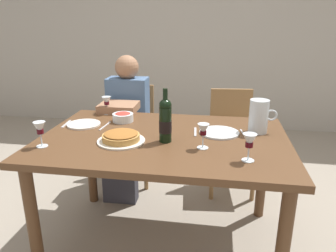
{
  "coord_description": "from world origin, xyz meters",
  "views": [
    {
      "loc": [
        0.32,
        -1.81,
        1.44
      ],
      "look_at": [
        0.02,
        0.07,
        0.81
      ],
      "focal_mm": 34.29,
      "sensor_mm": 36.0,
      "label": 1
    }
  ],
  "objects_px": {
    "wine_glass_spare": "(40,129)",
    "wine_glass_right_diner": "(107,102)",
    "wine_glass_centre": "(203,131)",
    "chair_right": "(231,134)",
    "water_pitcher": "(259,118)",
    "baked_tart": "(121,137)",
    "dinner_plate_left_setting": "(219,133)",
    "dining_table": "(164,151)",
    "wine_glass_left_diner": "(249,142)",
    "wine_bottle": "(165,120)",
    "dinner_plate_right_setting": "(84,124)",
    "diner_left": "(125,122)",
    "chair_left": "(133,127)",
    "salad_bowl": "(123,117)"
  },
  "relations": [
    {
      "from": "dinner_plate_left_setting",
      "to": "chair_left",
      "type": "bearing_deg",
      "value": 134.34
    },
    {
      "from": "wine_glass_right_diner",
      "to": "wine_glass_centre",
      "type": "xyz_separation_m",
      "value": [
        0.75,
        -0.57,
        0.01
      ]
    },
    {
      "from": "chair_right",
      "to": "wine_bottle",
      "type": "bearing_deg",
      "value": 60.22
    },
    {
      "from": "dining_table",
      "to": "wine_glass_left_diner",
      "type": "relative_size",
      "value": 10.38
    },
    {
      "from": "dinner_plate_right_setting",
      "to": "chair_right",
      "type": "bearing_deg",
      "value": 35.57
    },
    {
      "from": "wine_glass_left_diner",
      "to": "chair_right",
      "type": "relative_size",
      "value": 0.17
    },
    {
      "from": "wine_glass_right_diner",
      "to": "diner_left",
      "type": "bearing_deg",
      "value": 76.84
    },
    {
      "from": "water_pitcher",
      "to": "chair_left",
      "type": "relative_size",
      "value": 0.24
    },
    {
      "from": "wine_bottle",
      "to": "wine_glass_left_diner",
      "type": "relative_size",
      "value": 2.18
    },
    {
      "from": "dining_table",
      "to": "wine_glass_right_diner",
      "type": "xyz_separation_m",
      "value": [
        -0.51,
        0.42,
        0.19
      ]
    },
    {
      "from": "wine_glass_centre",
      "to": "wine_glass_spare",
      "type": "height_order",
      "value": "wine_glass_spare"
    },
    {
      "from": "wine_glass_right_diner",
      "to": "dinner_plate_left_setting",
      "type": "distance_m",
      "value": 0.9
    },
    {
      "from": "baked_tart",
      "to": "wine_glass_right_diner",
      "type": "height_order",
      "value": "wine_glass_right_diner"
    },
    {
      "from": "salad_bowl",
      "to": "wine_glass_right_diner",
      "type": "relative_size",
      "value": 1.09
    },
    {
      "from": "wine_bottle",
      "to": "chair_right",
      "type": "relative_size",
      "value": 0.36
    },
    {
      "from": "salad_bowl",
      "to": "chair_right",
      "type": "bearing_deg",
      "value": 37.76
    },
    {
      "from": "wine_glass_centre",
      "to": "wine_glass_spare",
      "type": "distance_m",
      "value": 0.9
    },
    {
      "from": "chair_left",
      "to": "diner_left",
      "type": "bearing_deg",
      "value": 89.84
    },
    {
      "from": "baked_tart",
      "to": "dinner_plate_left_setting",
      "type": "height_order",
      "value": "baked_tart"
    },
    {
      "from": "wine_glass_spare",
      "to": "dinner_plate_left_setting",
      "type": "bearing_deg",
      "value": 21.0
    },
    {
      "from": "chair_right",
      "to": "water_pitcher",
      "type": "bearing_deg",
      "value": 95.1
    },
    {
      "from": "dining_table",
      "to": "wine_glass_left_diner",
      "type": "distance_m",
      "value": 0.59
    },
    {
      "from": "dining_table",
      "to": "dinner_plate_right_setting",
      "type": "xyz_separation_m",
      "value": [
        -0.57,
        0.14,
        0.1
      ]
    },
    {
      "from": "water_pitcher",
      "to": "chair_right",
      "type": "distance_m",
      "value": 0.78
    },
    {
      "from": "wine_glass_right_diner",
      "to": "wine_glass_centre",
      "type": "height_order",
      "value": "wine_glass_centre"
    },
    {
      "from": "dining_table",
      "to": "baked_tart",
      "type": "relative_size",
      "value": 5.35
    },
    {
      "from": "wine_glass_left_diner",
      "to": "chair_left",
      "type": "relative_size",
      "value": 0.17
    },
    {
      "from": "wine_glass_centre",
      "to": "water_pitcher",
      "type": "bearing_deg",
      "value": 44.37
    },
    {
      "from": "wine_glass_left_diner",
      "to": "chair_left",
      "type": "bearing_deg",
      "value": 128.01
    },
    {
      "from": "salad_bowl",
      "to": "dinner_plate_left_setting",
      "type": "distance_m",
      "value": 0.69
    },
    {
      "from": "wine_glass_left_diner",
      "to": "diner_left",
      "type": "xyz_separation_m",
      "value": [
        -0.93,
        0.96,
        -0.25
      ]
    },
    {
      "from": "baked_tart",
      "to": "chair_left",
      "type": "height_order",
      "value": "chair_left"
    },
    {
      "from": "wine_glass_spare",
      "to": "dinner_plate_left_setting",
      "type": "relative_size",
      "value": 0.59
    },
    {
      "from": "wine_bottle",
      "to": "chair_left",
      "type": "distance_m",
      "value": 1.17
    },
    {
      "from": "diner_left",
      "to": "chair_right",
      "type": "bearing_deg",
      "value": -169.4
    },
    {
      "from": "wine_glass_spare",
      "to": "chair_left",
      "type": "height_order",
      "value": "wine_glass_spare"
    },
    {
      "from": "wine_glass_spare",
      "to": "dinner_plate_right_setting",
      "type": "xyz_separation_m",
      "value": [
        0.08,
        0.4,
        -0.1
      ]
    },
    {
      "from": "wine_bottle",
      "to": "chair_right",
      "type": "bearing_deg",
      "value": 65.94
    },
    {
      "from": "dinner_plate_left_setting",
      "to": "chair_left",
      "type": "xyz_separation_m",
      "value": [
        -0.79,
        0.8,
        -0.27
      ]
    },
    {
      "from": "dining_table",
      "to": "salad_bowl",
      "type": "xyz_separation_m",
      "value": [
        -0.34,
        0.26,
        0.13
      ]
    },
    {
      "from": "baked_tart",
      "to": "dinner_plate_right_setting",
      "type": "height_order",
      "value": "baked_tart"
    },
    {
      "from": "salad_bowl",
      "to": "chair_left",
      "type": "bearing_deg",
      "value": 100.03
    },
    {
      "from": "dining_table",
      "to": "water_pitcher",
      "type": "relative_size",
      "value": 7.13
    },
    {
      "from": "wine_glass_left_diner",
      "to": "dinner_plate_right_setting",
      "type": "xyz_separation_m",
      "value": [
        -1.05,
        0.41,
        -0.1
      ]
    },
    {
      "from": "dining_table",
      "to": "wine_glass_spare",
      "type": "height_order",
      "value": "wine_glass_spare"
    },
    {
      "from": "dining_table",
      "to": "diner_left",
      "type": "relative_size",
      "value": 1.29
    },
    {
      "from": "salad_bowl",
      "to": "wine_glass_left_diner",
      "type": "xyz_separation_m",
      "value": [
        0.82,
        -0.54,
        0.07
      ]
    },
    {
      "from": "wine_glass_right_diner",
      "to": "dinner_plate_left_setting",
      "type": "bearing_deg",
      "value": -20.19
    },
    {
      "from": "wine_glass_spare",
      "to": "wine_glass_right_diner",
      "type": "bearing_deg",
      "value": 78.32
    },
    {
      "from": "water_pitcher",
      "to": "wine_bottle",
      "type": "bearing_deg",
      "value": -155.25
    }
  ]
}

